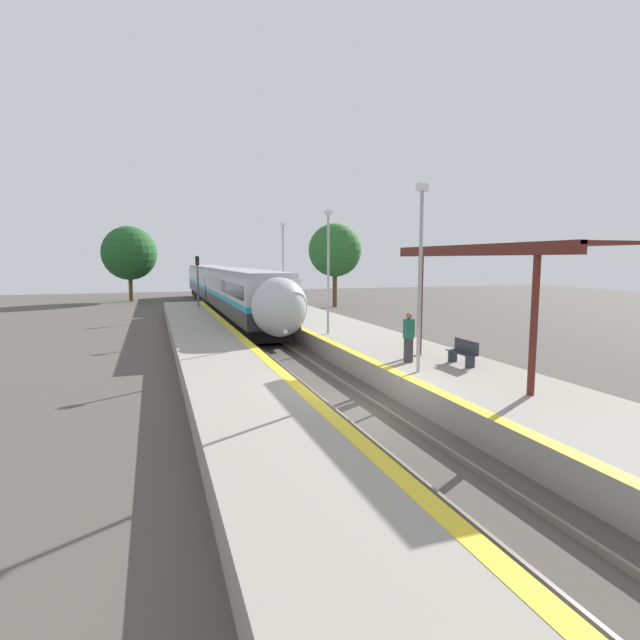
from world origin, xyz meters
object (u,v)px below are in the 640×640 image
person_waiting (409,336)px  lamppost_far (283,263)px  train (224,287)px  platform_bench (463,352)px  railway_signal (198,280)px  lamppost_near (420,268)px  lamppost_mid (328,265)px

person_waiting → lamppost_far: bearing=91.6°
train → platform_bench: size_ratio=30.43×
person_waiting → lamppost_far: (-0.46, 16.55, 2.51)m
person_waiting → railway_signal: (-5.41, 24.39, 1.11)m
lamppost_near → person_waiting: bearing=73.1°
person_waiting → lamppost_mid: size_ratio=0.30×
lamppost_near → platform_bench: bearing=13.8°
platform_bench → lamppost_far: (-2.11, 17.56, 3.01)m
train → person_waiting: size_ratio=23.54×
railway_signal → lamppost_mid: size_ratio=0.79×
person_waiting → lamppost_far: size_ratio=0.30×
platform_bench → lamppost_near: 3.71m
person_waiting → lamppost_mid: bearing=93.5°
platform_bench → person_waiting: bearing=148.5°
person_waiting → lamppost_mid: (-0.46, 7.51, 2.51)m
platform_bench → person_waiting: size_ratio=0.77×
railway_signal → lamppost_mid: 17.64m
railway_signal → lamppost_mid: (4.94, -16.87, 1.40)m
person_waiting → lamppost_far: 16.75m
person_waiting → railway_signal: bearing=102.5°
lamppost_near → lamppost_far: same height
platform_bench → lamppost_far: lamppost_far is taller
lamppost_mid → lamppost_far: (0.00, 9.04, 0.00)m
platform_bench → lamppost_near: (-2.11, -0.52, 3.01)m
lamppost_mid → platform_bench: bearing=-76.1°
platform_bench → lamppost_near: size_ratio=0.23×
platform_bench → lamppost_far: 17.94m
lamppost_mid → railway_signal: bearing=106.3°
lamppost_far → lamppost_near: bearing=-90.0°
platform_bench → lamppost_near: bearing=-166.2°
train → lamppost_far: size_ratio=7.01×
person_waiting → train: bearing=96.2°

